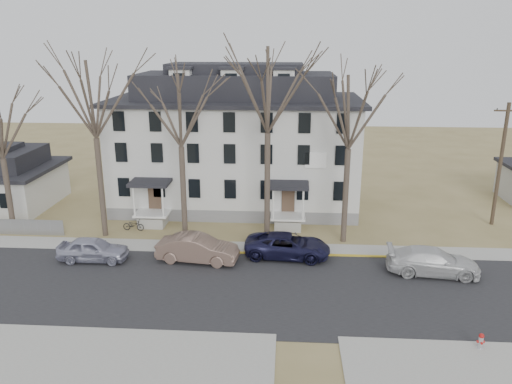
# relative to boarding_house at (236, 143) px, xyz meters

# --- Properties ---
(ground) EXTENTS (120.00, 120.00, 0.00)m
(ground) POSITION_rel_boarding_house_xyz_m (2.00, -17.95, -5.38)
(ground) COLOR olive
(ground) RESTS_ON ground
(main_road) EXTENTS (120.00, 10.00, 0.04)m
(main_road) POSITION_rel_boarding_house_xyz_m (2.00, -15.95, -5.38)
(main_road) COLOR #27272A
(main_road) RESTS_ON ground
(far_sidewalk) EXTENTS (120.00, 2.00, 0.08)m
(far_sidewalk) POSITION_rel_boarding_house_xyz_m (2.00, -9.95, -5.38)
(far_sidewalk) COLOR #A09F97
(far_sidewalk) RESTS_ON ground
(near_sidewalk_right) EXTENTS (14.00, 5.00, 0.08)m
(near_sidewalk_right) POSITION_rel_boarding_house_xyz_m (14.00, -22.95, -5.38)
(near_sidewalk_right) COLOR #A09F97
(near_sidewalk_right) RESTS_ON ground
(near_sidewalk_left) EXTENTS (20.00, 5.00, 0.08)m
(near_sidewalk_left) POSITION_rel_boarding_house_xyz_m (-6.00, -22.95, -5.38)
(near_sidewalk_left) COLOR #A09F97
(near_sidewalk_left) RESTS_ON ground
(yellow_curb) EXTENTS (14.00, 0.25, 0.06)m
(yellow_curb) POSITION_rel_boarding_house_xyz_m (7.00, -10.85, -5.38)
(yellow_curb) COLOR gold
(yellow_curb) RESTS_ON ground
(boarding_house) EXTENTS (20.80, 12.36, 12.05)m
(boarding_house) POSITION_rel_boarding_house_xyz_m (0.00, 0.00, 0.00)
(boarding_house) COLOR slate
(boarding_house) RESTS_ON ground
(small_house) EXTENTS (8.70, 8.70, 5.00)m
(small_house) POSITION_rel_boarding_house_xyz_m (-20.00, -1.96, -3.13)
(small_house) COLOR silver
(small_house) RESTS_ON ground
(tree_far_left) EXTENTS (8.40, 8.40, 13.72)m
(tree_far_left) POSITION_rel_boarding_house_xyz_m (-9.00, -8.15, 4.96)
(tree_far_left) COLOR #473B31
(tree_far_left) RESTS_ON ground
(tree_mid_left) EXTENTS (7.80, 7.80, 12.74)m
(tree_mid_left) POSITION_rel_boarding_house_xyz_m (-3.00, -8.15, 4.22)
(tree_mid_left) COLOR #473B31
(tree_mid_left) RESTS_ON ground
(tree_center) EXTENTS (9.00, 9.00, 14.70)m
(tree_center) POSITION_rel_boarding_house_xyz_m (3.00, -8.15, 5.71)
(tree_center) COLOR #473B31
(tree_center) RESTS_ON ground
(tree_mid_right) EXTENTS (7.80, 7.80, 12.74)m
(tree_mid_right) POSITION_rel_boarding_house_xyz_m (8.50, -8.15, 4.22)
(tree_mid_right) COLOR #473B31
(tree_mid_right) RESTS_ON ground
(utility_pole_far) EXTENTS (2.00, 0.28, 9.50)m
(utility_pole_far) POSITION_rel_boarding_house_xyz_m (20.50, -3.95, -0.47)
(utility_pole_far) COLOR #3D3023
(utility_pole_far) RESTS_ON ground
(car_silver) EXTENTS (4.57, 1.88, 1.55)m
(car_silver) POSITION_rel_boarding_house_xyz_m (-8.17, -12.58, -4.60)
(car_silver) COLOR #A7A8BF
(car_silver) RESTS_ON ground
(car_tan) EXTENTS (5.46, 2.44, 1.74)m
(car_tan) POSITION_rel_boarding_house_xyz_m (-1.34, -12.24, -4.51)
(car_tan) COLOR #745A4E
(car_tan) RESTS_ON ground
(car_navy) EXTENTS (5.83, 3.06, 1.57)m
(car_navy) POSITION_rel_boarding_house_xyz_m (4.50, -11.17, -4.60)
(car_navy) COLOR #171635
(car_navy) RESTS_ON ground
(car_white) EXTENTS (5.76, 2.79, 1.62)m
(car_white) POSITION_rel_boarding_house_xyz_m (13.44, -13.11, -4.57)
(car_white) COLOR silver
(car_white) RESTS_ON ground
(bicycle_left) EXTENTS (1.66, 0.68, 0.85)m
(bicycle_left) POSITION_rel_boarding_house_xyz_m (-7.15, -7.17, -4.95)
(bicycle_left) COLOR black
(bicycle_left) RESTS_ON ground
(fire_hydrant) EXTENTS (0.35, 0.33, 0.84)m
(fire_hydrant) POSITION_rel_boarding_house_xyz_m (13.56, -20.97, -4.96)
(fire_hydrant) COLOR #B7B7BA
(fire_hydrant) RESTS_ON ground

